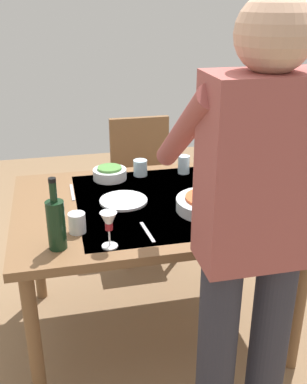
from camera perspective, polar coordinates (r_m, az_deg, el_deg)
ground_plane at (r=2.61m, az=0.00°, el=-16.40°), size 6.00×6.00×0.00m
dining_table at (r=2.24m, az=0.00°, el=-3.04°), size 1.33×0.97×0.76m
chair_near at (r=3.10m, az=-1.36°, el=1.80°), size 0.40×0.40×0.91m
person_server at (r=1.52m, az=12.12°, el=-5.04°), size 0.42×0.61×1.69m
wine_bottle at (r=1.81m, az=-12.02°, el=-3.78°), size 0.07×0.07×0.30m
wine_glass_left at (r=2.30m, az=11.53°, el=2.26°), size 0.07×0.07×0.15m
wine_glass_right at (r=1.78m, az=-5.58°, el=-3.89°), size 0.07×0.07×0.15m
water_cup_near_left at (r=1.94m, az=-9.48°, el=-3.80°), size 0.07×0.07×0.09m
water_cup_near_right at (r=2.54m, az=3.78°, el=3.42°), size 0.06×0.06×0.10m
water_cup_far_left at (r=2.51m, az=-1.65°, el=3.03°), size 0.08×0.08×0.09m
serving_bowl_pasta at (r=2.12m, az=6.85°, el=-1.41°), size 0.30×0.30×0.07m
side_bowl_salad at (r=2.47m, az=-5.46°, el=2.36°), size 0.18×0.18×0.07m
dinner_plate_near at (r=2.51m, az=8.68°, el=1.87°), size 0.23×0.23×0.01m
dinner_plate_far at (r=2.20m, az=-3.75°, el=-1.08°), size 0.23×0.23×0.01m
table_knife at (r=2.34m, az=-10.06°, el=-0.04°), size 0.02×0.20×0.00m
table_fork at (r=1.93m, az=-0.77°, el=-5.01°), size 0.03×0.18×0.00m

